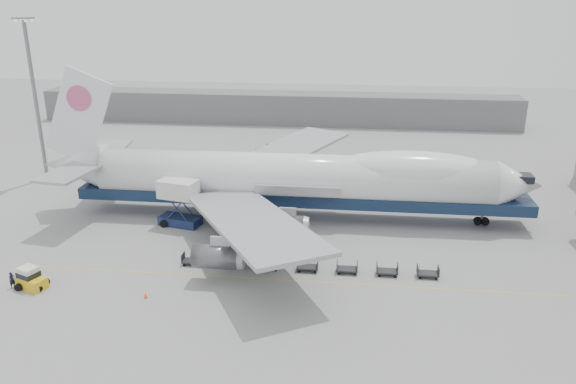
# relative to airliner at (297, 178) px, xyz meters

# --- Properties ---
(ground) EXTENTS (260.00, 260.00, 0.00)m
(ground) POSITION_rel_airliner_xyz_m (-0.64, -12.00, -5.62)
(ground) COLOR gray
(ground) RESTS_ON ground
(apron_line) EXTENTS (60.00, 0.15, 0.01)m
(apron_line) POSITION_rel_airliner_xyz_m (-0.64, -18.00, -5.62)
(apron_line) COLOR gold
(apron_line) RESTS_ON ground
(hangar) EXTENTS (110.00, 8.00, 7.00)m
(hangar) POSITION_rel_airliner_xyz_m (-10.64, 58.00, -2.12)
(hangar) COLOR slate
(hangar) RESTS_ON ground
(floodlight_mast) EXTENTS (2.40, 2.40, 25.43)m
(floodlight_mast) POSITION_rel_airliner_xyz_m (-42.64, 12.00, 8.64)
(floodlight_mast) COLOR slate
(floodlight_mast) RESTS_ON ground
(airliner) EXTENTS (67.00, 55.30, 19.98)m
(airliner) POSITION_rel_airliner_xyz_m (0.00, 0.00, 0.00)
(airliner) COLOR white
(airliner) RESTS_ON ground
(catering_truck) EXTENTS (5.78, 4.53, 6.18)m
(catering_truck) POSITION_rel_airliner_xyz_m (-15.04, -4.47, -2.17)
(catering_truck) COLOR #1A264E
(catering_truck) RESTS_ON ground
(baggage_tug) EXTENTS (3.50, 2.72, 2.27)m
(baggage_tug) POSITION_rel_airliner_xyz_m (-25.48, -22.53, -4.62)
(baggage_tug) COLOR yellow
(baggage_tug) RESTS_ON ground
(ground_worker) EXTENTS (0.70, 0.77, 1.76)m
(ground_worker) POSITION_rel_airliner_xyz_m (-27.36, -22.79, -4.74)
(ground_worker) COLOR black
(ground_worker) RESTS_ON ground
(traffic_cone) EXTENTS (0.39, 0.39, 0.57)m
(traffic_cone) POSITION_rel_airliner_xyz_m (-12.97, -23.20, -5.36)
(traffic_cone) COLOR #FC570D
(traffic_cone) RESTS_ON ground
(dolly_0) EXTENTS (2.30, 1.35, 1.30)m
(dolly_0) POSITION_rel_airliner_xyz_m (-10.27, -15.48, -5.09)
(dolly_0) COLOR #2D2D30
(dolly_0) RESTS_ON ground
(dolly_1) EXTENTS (2.30, 1.35, 1.30)m
(dolly_1) POSITION_rel_airliner_xyz_m (-5.95, -15.48, -5.09)
(dolly_1) COLOR #2D2D30
(dolly_1) RESTS_ON ground
(dolly_2) EXTENTS (2.30, 1.35, 1.30)m
(dolly_2) POSITION_rel_airliner_xyz_m (-1.63, -15.48, -5.09)
(dolly_2) COLOR #2D2D30
(dolly_2) RESTS_ON ground
(dolly_3) EXTENTS (2.30, 1.35, 1.30)m
(dolly_3) POSITION_rel_airliner_xyz_m (2.69, -15.48, -5.09)
(dolly_3) COLOR #2D2D30
(dolly_3) RESTS_ON ground
(dolly_4) EXTENTS (2.30, 1.35, 1.30)m
(dolly_4) POSITION_rel_airliner_xyz_m (7.02, -15.48, -5.09)
(dolly_4) COLOR #2D2D30
(dolly_4) RESTS_ON ground
(dolly_5) EXTENTS (2.30, 1.35, 1.30)m
(dolly_5) POSITION_rel_airliner_xyz_m (11.34, -15.48, -5.09)
(dolly_5) COLOR #2D2D30
(dolly_5) RESTS_ON ground
(dolly_6) EXTENTS (2.30, 1.35, 1.30)m
(dolly_6) POSITION_rel_airliner_xyz_m (15.66, -15.48, -5.09)
(dolly_6) COLOR #2D2D30
(dolly_6) RESTS_ON ground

